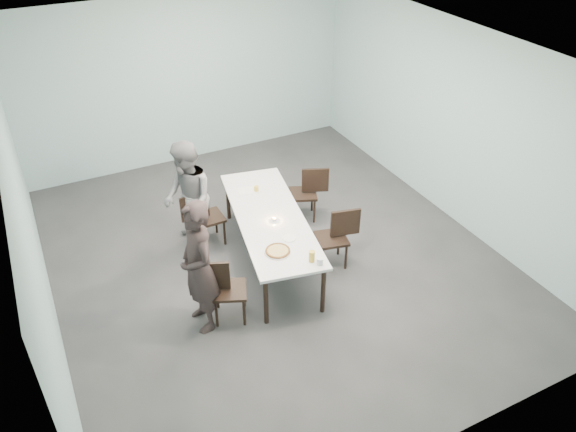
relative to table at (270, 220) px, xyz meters
name	(u,v)px	position (x,y,z in m)	size (l,w,h in m)	color
ground	(273,256)	(0.06, 0.05, -0.69)	(7.00, 7.00, 0.00)	#333335
room_shell	(271,129)	(0.06, 0.05, 1.33)	(6.02, 7.02, 3.01)	#9EC3C6
table	(270,220)	(0.00, 0.00, 0.00)	(1.36, 2.72, 0.75)	white
chair_near_left	(223,286)	(-1.02, -0.79, -0.19)	(0.65, 0.55, 0.87)	black
chair_far_left	(203,215)	(-0.71, 0.81, -0.19)	(0.61, 0.43, 0.87)	black
chair_near_right	(337,234)	(0.81, -0.47, -0.19)	(0.65, 0.50, 0.87)	black
chair_far_right	(308,190)	(1.00, 0.74, -0.19)	(0.65, 0.55, 0.87)	black
diner_near	(199,268)	(-1.28, -0.78, 0.19)	(0.64, 0.42, 1.76)	black
diner_far	(188,199)	(-0.90, 0.78, 0.16)	(0.83, 0.64, 1.70)	slate
pizza	(278,251)	(-0.25, -0.77, 0.08)	(0.34, 0.34, 0.04)	white
side_plate	(289,238)	(0.01, -0.57, 0.06)	(0.18, 0.18, 0.01)	white
beer_glass	(312,256)	(0.04, -1.12, 0.13)	(0.08, 0.08, 0.15)	gold
water_tumbler	(320,261)	(0.10, -1.22, 0.10)	(0.08, 0.08, 0.09)	silver
tealight	(274,219)	(0.01, -0.12, 0.08)	(0.06, 0.06, 0.05)	silver
amber_tumbler	(256,189)	(0.11, 0.69, 0.10)	(0.07, 0.07, 0.08)	gold
menu	(248,190)	(0.01, 0.76, 0.06)	(0.30, 0.22, 0.01)	silver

